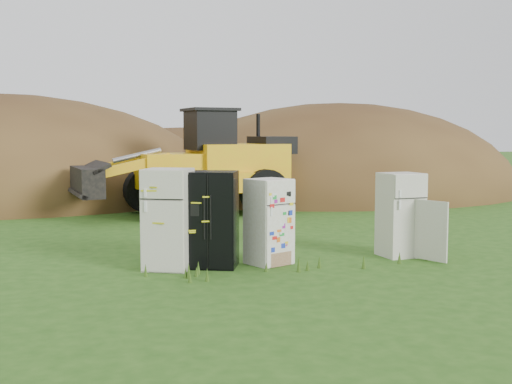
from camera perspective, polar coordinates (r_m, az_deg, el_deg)
The scene contains 8 objects.
ground at distance 12.46m, azimuth 3.13°, elevation -6.24°, with size 120.00×120.00×0.00m, color #265015.
fridge_leftmost at distance 11.82m, azimuth -7.81°, elevation -2.39°, with size 0.81×0.78×1.84m, color beige, non-canonical shape.
fridge_black_side at distance 11.92m, azimuth -3.98°, elevation -2.43°, with size 0.93×0.73×1.78m, color black, non-canonical shape.
fridge_sticker at distance 12.17m, azimuth 1.13°, elevation -2.64°, with size 0.72×0.67×1.62m, color white, non-canonical shape.
fridge_open_door at distance 13.25m, azimuth 12.72°, elevation -1.98°, with size 0.76×0.71×1.68m, color beige, non-canonical shape.
wheel_loader at distance 19.35m, azimuth -6.36°, elevation 2.67°, with size 6.66×2.70×3.22m, color orange, non-canonical shape.
dirt_mound_right at distance 25.97m, azimuth 7.36°, elevation -0.22°, with size 14.92×10.94×7.31m, color #3F2714.
dirt_mound_back at distance 30.43m, azimuth -6.70°, elevation 0.60°, with size 15.77×10.51×5.45m, color #3F2714.
Camera 1 is at (-3.78, -11.61, 2.50)m, focal length 45.00 mm.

